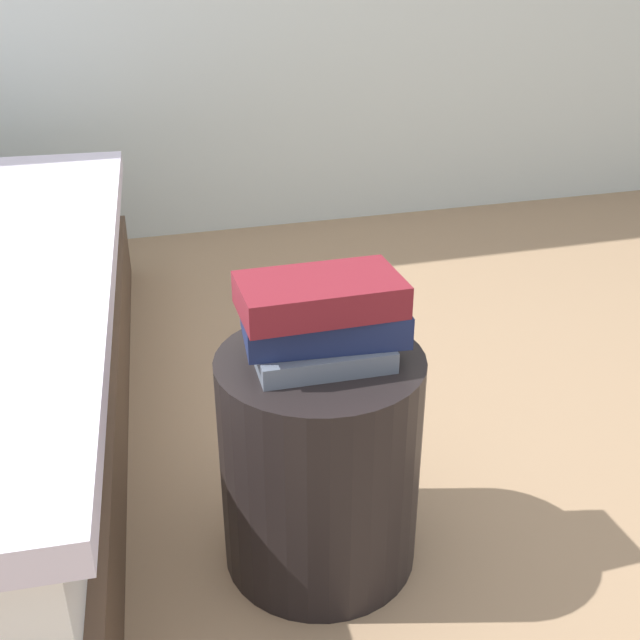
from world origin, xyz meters
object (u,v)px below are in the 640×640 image
at_px(side_table, 320,461).
at_px(book_navy, 324,322).
at_px(book_maroon, 321,294).
at_px(book_slate, 320,352).

bearing_deg(side_table, book_navy, 42.75).
bearing_deg(book_navy, side_table, -131.78).
xyz_separation_m(book_navy, book_maroon, (-0.01, -0.01, 0.06)).
distance_m(book_navy, book_maroon, 0.06).
xyz_separation_m(side_table, book_slate, (-0.00, -0.01, 0.24)).
bearing_deg(book_navy, book_maroon, -140.60).
height_order(book_slate, book_maroon, book_maroon).
distance_m(book_slate, book_maroon, 0.11).
bearing_deg(book_slate, book_maroon, 70.88).
xyz_separation_m(side_table, book_maroon, (0.00, 0.00, 0.35)).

